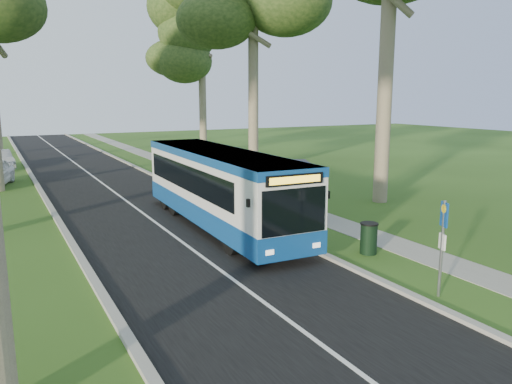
{
  "coord_description": "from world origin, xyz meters",
  "views": [
    {
      "loc": [
        -9.22,
        -12.31,
        5.09
      ],
      "look_at": [
        -0.63,
        3.73,
        1.6
      ],
      "focal_mm": 35.0,
      "sensor_mm": 36.0,
      "label": 1
    }
  ],
  "objects_px": {
    "car_silver": "(0,160)",
    "bus": "(220,188)",
    "bus_shelter": "(301,180)",
    "bus_stop_sign": "(443,238)",
    "litter_bin": "(369,238)"
  },
  "relations": [
    {
      "from": "bus",
      "to": "bus_stop_sign",
      "type": "distance_m",
      "value": 9.37
    },
    {
      "from": "bus_shelter",
      "to": "bus_stop_sign",
      "type": "bearing_deg",
      "value": -76.31
    },
    {
      "from": "bus_shelter",
      "to": "car_silver",
      "type": "bearing_deg",
      "value": 139.17
    },
    {
      "from": "bus",
      "to": "car_silver",
      "type": "bearing_deg",
      "value": 109.81
    },
    {
      "from": "bus",
      "to": "bus_shelter",
      "type": "distance_m",
      "value": 3.6
    },
    {
      "from": "bus",
      "to": "bus_stop_sign",
      "type": "height_order",
      "value": "bus"
    },
    {
      "from": "bus_stop_sign",
      "to": "litter_bin",
      "type": "relative_size",
      "value": 2.44
    },
    {
      "from": "car_silver",
      "to": "bus",
      "type": "bearing_deg",
      "value": -78.93
    },
    {
      "from": "litter_bin",
      "to": "car_silver",
      "type": "height_order",
      "value": "car_silver"
    },
    {
      "from": "bus",
      "to": "bus_shelter",
      "type": "xyz_separation_m",
      "value": [
        3.59,
        -0.32,
        0.06
      ]
    },
    {
      "from": "bus_shelter",
      "to": "car_silver",
      "type": "height_order",
      "value": "bus_shelter"
    },
    {
      "from": "bus_stop_sign",
      "to": "bus_shelter",
      "type": "distance_m",
      "value": 8.94
    },
    {
      "from": "bus_stop_sign",
      "to": "car_silver",
      "type": "distance_m",
      "value": 32.66
    },
    {
      "from": "car_silver",
      "to": "bus_shelter",
      "type": "bearing_deg",
      "value": -71.31
    },
    {
      "from": "litter_bin",
      "to": "bus_shelter",
      "type": "bearing_deg",
      "value": 82.05
    }
  ]
}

